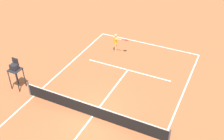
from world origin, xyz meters
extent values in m
plane|color=#AD5933|center=(0.00, 0.00, 0.00)|extent=(60.00, 60.00, 0.00)
cube|color=white|center=(0.00, -10.50, 0.00)|extent=(9.32, 0.10, 0.01)
cube|color=white|center=(4.66, 0.00, 0.00)|extent=(0.10, 21.00, 0.01)
cube|color=white|center=(0.00, -5.78, 0.00)|extent=(6.99, 0.10, 0.01)
cube|color=white|center=(0.00, 0.00, 0.00)|extent=(0.10, 11.55, 0.01)
cylinder|color=#4C4C51|center=(-4.96, 0.00, 0.54)|extent=(0.10, 0.10, 1.07)
cylinder|color=#4C4C51|center=(4.96, 0.00, 0.54)|extent=(0.10, 0.10, 1.07)
cube|color=black|center=(0.00, 0.00, 0.46)|extent=(9.92, 0.03, 0.91)
cube|color=white|center=(0.00, 0.00, 0.93)|extent=(9.92, 0.04, 0.06)
cylinder|color=#D8A884|center=(2.10, -8.03, 0.40)|extent=(0.12, 0.12, 0.80)
cylinder|color=#D8A884|center=(2.06, -7.83, 0.40)|extent=(0.12, 0.12, 0.80)
cylinder|color=yellow|center=(2.08, -7.93, 1.11)|extent=(0.28, 0.28, 0.62)
sphere|color=#D8A884|center=(2.08, -7.93, 1.60)|extent=(0.23, 0.23, 0.23)
cylinder|color=#D8A884|center=(2.12, -8.11, 1.14)|extent=(0.09, 0.09, 0.55)
cylinder|color=#D8A884|center=(1.77, -7.81, 1.35)|extent=(0.56, 0.22, 0.09)
cylinder|color=black|center=(1.37, -7.91, 1.35)|extent=(0.26, 0.09, 0.04)
ellipsoid|color=red|center=(1.09, -7.97, 1.35)|extent=(0.38, 0.35, 0.04)
sphere|color=#CCE033|center=(3.34, -5.54, 0.03)|extent=(0.07, 0.07, 0.07)
cylinder|color=#232328|center=(5.88, 0.07, 0.78)|extent=(0.07, 0.07, 1.55)
cylinder|color=#232328|center=(6.58, 0.07, 0.78)|extent=(0.07, 0.07, 1.55)
cylinder|color=#232328|center=(5.88, -0.63, 0.78)|extent=(0.07, 0.07, 1.55)
cylinder|color=#232328|center=(6.58, -0.63, 0.78)|extent=(0.07, 0.07, 1.55)
cube|color=#232328|center=(6.23, -0.28, 1.58)|extent=(0.80, 0.80, 0.06)
cube|color=#232328|center=(6.23, -0.28, 1.81)|extent=(0.50, 0.44, 0.40)
cube|color=#232328|center=(6.23, -0.48, 2.16)|extent=(0.50, 0.06, 0.50)
camera|label=1|loc=(-6.61, 10.92, 12.32)|focal=43.97mm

